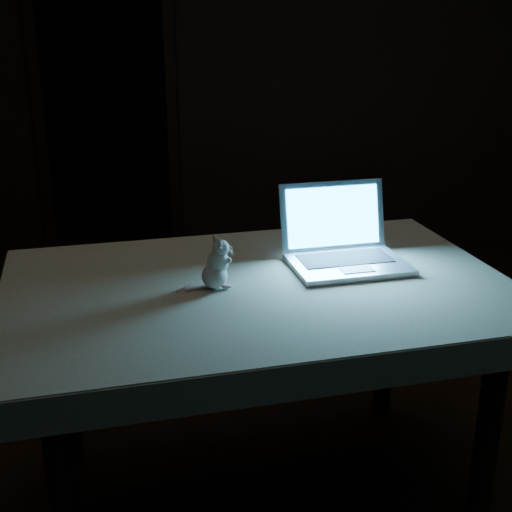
# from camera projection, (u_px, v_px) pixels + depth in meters

# --- Properties ---
(floor) EXTENTS (5.00, 5.00, 0.00)m
(floor) POSITION_uv_depth(u_px,v_px,m) (240.00, 426.00, 2.94)
(floor) COLOR black
(floor) RESTS_ON ground
(back_wall) EXTENTS (4.50, 0.04, 2.60)m
(back_wall) POSITION_uv_depth(u_px,v_px,m) (257.00, 68.00, 4.85)
(back_wall) COLOR black
(back_wall) RESTS_ON ground
(doorway) EXTENTS (1.06, 0.36, 2.13)m
(doorway) POSITION_uv_depth(u_px,v_px,m) (105.00, 101.00, 4.96)
(doorway) COLOR black
(doorway) RESTS_ON back_wall
(table) EXTENTS (1.76, 1.39, 0.83)m
(table) POSITION_uv_depth(u_px,v_px,m) (259.00, 395.00, 2.40)
(table) COLOR black
(table) RESTS_ON floor
(tablecloth) EXTENTS (1.79, 1.33, 0.10)m
(tablecloth) POSITION_uv_depth(u_px,v_px,m) (239.00, 292.00, 2.32)
(tablecloth) COLOR beige
(tablecloth) RESTS_ON table
(laptop) EXTENTS (0.48, 0.44, 0.27)m
(laptop) POSITION_uv_depth(u_px,v_px,m) (350.00, 231.00, 2.35)
(laptop) COLOR silver
(laptop) RESTS_ON tablecloth
(plush_mouse) EXTENTS (0.14, 0.14, 0.17)m
(plush_mouse) POSITION_uv_depth(u_px,v_px,m) (214.00, 263.00, 2.19)
(plush_mouse) COLOR silver
(plush_mouse) RESTS_ON tablecloth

